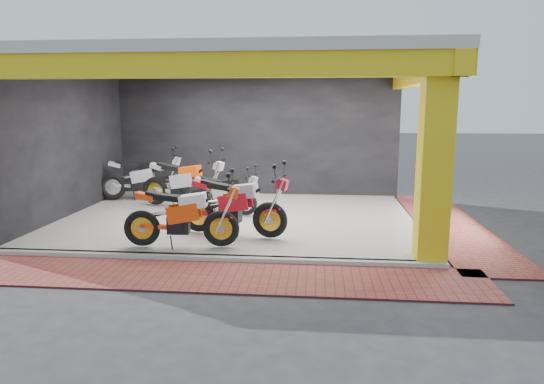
% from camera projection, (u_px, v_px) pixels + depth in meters
% --- Properties ---
extents(ground, '(80.00, 80.00, 0.00)m').
position_uv_depth(ground, '(222.00, 245.00, 9.39)').
color(ground, '#2D2D30').
rests_on(ground, ground).
extents(showroom_floor, '(8.00, 6.00, 0.10)m').
position_uv_depth(showroom_floor, '(239.00, 218.00, 11.34)').
color(showroom_floor, silver).
rests_on(showroom_floor, ground).
extents(showroom_ceiling, '(8.40, 6.40, 0.20)m').
position_uv_depth(showroom_ceiling, '(237.00, 62.00, 10.71)').
color(showroom_ceiling, beige).
rests_on(showroom_ceiling, corner_column).
extents(back_wall, '(8.20, 0.20, 3.50)m').
position_uv_depth(back_wall, '(255.00, 137.00, 14.08)').
color(back_wall, black).
rests_on(back_wall, ground).
extents(left_wall, '(0.20, 6.20, 3.50)m').
position_uv_depth(left_wall, '(66.00, 145.00, 11.43)').
color(left_wall, black).
rests_on(left_wall, ground).
extents(corner_column, '(0.50, 0.50, 3.50)m').
position_uv_depth(corner_column, '(435.00, 161.00, 7.99)').
color(corner_column, yellow).
rests_on(corner_column, ground).
extents(header_beam_front, '(8.40, 0.30, 0.40)m').
position_uv_depth(header_beam_front, '(206.00, 65.00, 7.83)').
color(header_beam_front, yellow).
rests_on(header_beam_front, corner_column).
extents(header_beam_right, '(0.30, 6.40, 0.40)m').
position_uv_depth(header_beam_right, '(421.00, 75.00, 10.39)').
color(header_beam_right, yellow).
rests_on(header_beam_right, corner_column).
extents(floor_kerb, '(8.00, 0.20, 0.10)m').
position_uv_depth(floor_kerb, '(210.00, 258.00, 8.38)').
color(floor_kerb, silver).
rests_on(floor_kerb, ground).
extents(paver_front, '(9.00, 1.40, 0.03)m').
position_uv_depth(paver_front, '(199.00, 276.00, 7.62)').
color(paver_front, maroon).
rests_on(paver_front, ground).
extents(paver_right, '(1.40, 7.00, 0.03)m').
position_uv_depth(paver_right, '(449.00, 225.00, 10.89)').
color(paver_right, maroon).
rests_on(paver_right, ground).
extents(moto_hero, '(2.28, 0.98, 1.36)m').
position_uv_depth(moto_hero, '(221.00, 211.00, 8.72)').
color(moto_hero, '#F7440A').
rests_on(moto_hero, showroom_floor).
extents(moto_row_a, '(2.49, 1.35, 1.44)m').
position_uv_depth(moto_row_a, '(270.00, 203.00, 9.29)').
color(moto_row_a, '#B61323').
rests_on(moto_row_a, showroom_floor).
extents(moto_row_b, '(1.99, 1.11, 1.15)m').
position_uv_depth(moto_row_b, '(246.00, 192.00, 11.27)').
color(moto_row_b, '#96999D').
rests_on(moto_row_b, showroom_floor).
extents(moto_row_c, '(2.55, 1.43, 1.47)m').
position_uv_depth(moto_row_c, '(210.00, 181.00, 11.92)').
color(moto_row_c, '#AFB1B7').
rests_on(moto_row_c, showroom_floor).
extents(moto_row_d, '(2.43, 1.25, 1.42)m').
position_uv_depth(moto_row_d, '(168.00, 174.00, 13.26)').
color(moto_row_d, '#A1A3A8').
rests_on(moto_row_d, showroom_floor).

